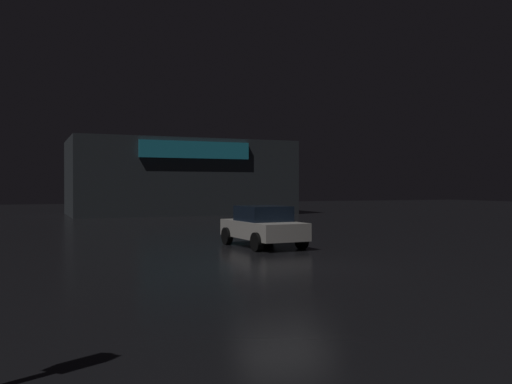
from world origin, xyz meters
name	(u,v)px	position (x,y,z in m)	size (l,w,h in m)	color
ground_plane	(284,267)	(0.00, 0.00, 0.00)	(120.00, 120.00, 0.00)	black
store_building	(179,178)	(5.03, 30.11, 2.89)	(16.95, 9.30, 5.77)	#33383D
car_near	(263,226)	(1.50, 4.88, 0.75)	(2.14, 3.93, 1.47)	silver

